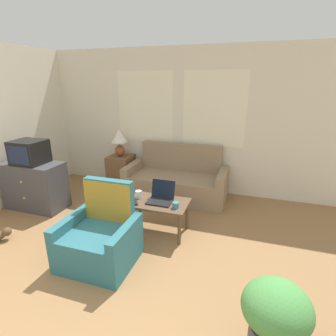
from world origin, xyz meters
TOP-DOWN VIEW (x-y plane):
  - wall_back at (-0.00, 3.64)m, footprint 6.20×0.06m
  - couch at (0.02, 3.22)m, footprint 1.79×0.80m
  - armchair at (-0.30, 1.19)m, footprint 0.81×0.70m
  - tv_dresser at (-2.06, 2.05)m, footprint 0.97×0.51m
  - television at (-2.06, 2.05)m, footprint 0.48×0.43m
  - side_table at (-1.15, 3.31)m, footprint 0.44×0.44m
  - table_lamp at (-1.15, 3.31)m, footprint 0.31×0.31m
  - coffee_table at (0.12, 1.96)m, footprint 0.82×0.51m
  - laptop at (0.15, 2.01)m, footprint 0.33×0.32m
  - cup_navy at (0.40, 1.87)m, footprint 0.08×0.08m
  - cup_yellow at (-0.18, 2.00)m, footprint 0.09×0.09m
  - tv_remote at (-0.15, 1.83)m, footprint 0.12×0.15m
  - potted_plant at (1.54, 0.58)m, footprint 0.50×0.50m

SIDE VIEW (x-z plane):
  - armchair at x=-0.30m, z-range -0.19..0.73m
  - couch at x=0.02m, z-range -0.19..0.74m
  - side_table at x=-1.15m, z-range 0.00..0.64m
  - potted_plant at x=1.54m, z-range 0.05..0.70m
  - tv_dresser at x=-2.06m, z-range 0.00..0.77m
  - coffee_table at x=0.12m, z-range 0.17..0.63m
  - tv_remote at x=-0.15m, z-range 0.46..0.48m
  - cup_navy at x=0.40m, z-range 0.46..0.54m
  - cup_yellow at x=-0.18m, z-range 0.46..0.56m
  - laptop at x=0.15m, z-range 0.39..0.65m
  - table_lamp at x=-1.15m, z-range 0.70..1.22m
  - television at x=-2.06m, z-range 0.77..1.14m
  - wall_back at x=0.00m, z-range 0.01..2.61m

